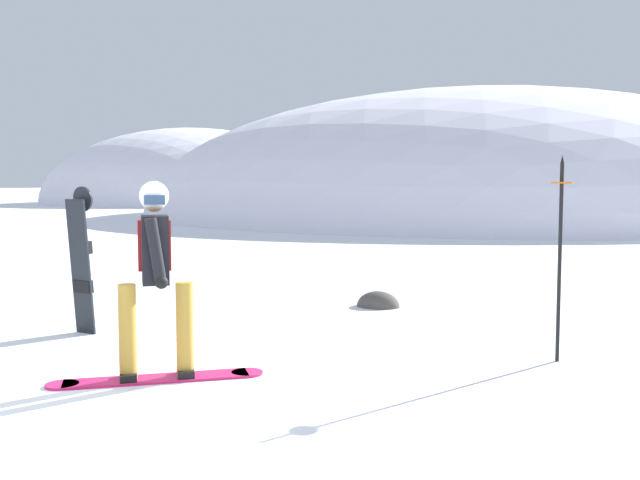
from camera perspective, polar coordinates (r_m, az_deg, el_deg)
ground_plane at (r=6.33m, az=-16.06°, el=-11.26°), size 300.00×300.00×0.00m
ridge_peak_main at (r=36.92m, az=11.61°, el=1.87°), size 33.07×29.76×12.20m
ridge_peak_far at (r=58.29m, az=-10.02°, el=2.87°), size 23.99×21.59×11.66m
snowboarder_main at (r=6.41m, az=-12.74°, el=-2.62°), size 1.41×1.36×1.71m
spare_snowboard at (r=8.56m, az=-18.15°, el=-1.46°), size 0.28×0.15×1.66m
piste_marker_near at (r=7.22m, az=18.25°, el=-0.35°), size 0.20×0.20×1.96m
rock_dark at (r=10.05m, az=4.57°, el=-5.20°), size 0.60×0.51×0.42m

